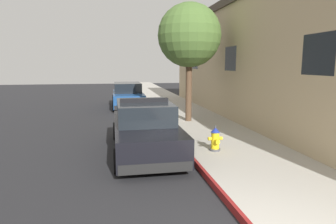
{
  "coord_description": "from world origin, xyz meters",
  "views": [
    {
      "loc": [
        -2.16,
        -3.15,
        2.71
      ],
      "look_at": [
        -0.23,
        7.25,
        1.0
      ],
      "focal_mm": 31.49,
      "sensor_mm": 36.0,
      "label": 1
    }
  ],
  "objects_px": {
    "police_cruiser": "(145,128)",
    "parked_car_silver_ahead": "(128,96)",
    "fire_hydrant": "(215,139)",
    "street_tree": "(189,36)"
  },
  "relations": [
    {
      "from": "street_tree",
      "to": "fire_hydrant",
      "type": "bearing_deg",
      "value": -94.87
    },
    {
      "from": "parked_car_silver_ahead",
      "to": "street_tree",
      "type": "bearing_deg",
      "value": -67.89
    },
    {
      "from": "parked_car_silver_ahead",
      "to": "fire_hydrant",
      "type": "distance_m",
      "value": 11.0
    },
    {
      "from": "parked_car_silver_ahead",
      "to": "street_tree",
      "type": "height_order",
      "value": "street_tree"
    },
    {
      "from": "parked_car_silver_ahead",
      "to": "fire_hydrant",
      "type": "height_order",
      "value": "parked_car_silver_ahead"
    },
    {
      "from": "police_cruiser",
      "to": "fire_hydrant",
      "type": "xyz_separation_m",
      "value": [
        2.02,
        -0.81,
        -0.23
      ]
    },
    {
      "from": "police_cruiser",
      "to": "fire_hydrant",
      "type": "bearing_deg",
      "value": -21.96
    },
    {
      "from": "police_cruiser",
      "to": "parked_car_silver_ahead",
      "type": "xyz_separation_m",
      "value": [
        -0.03,
        9.99,
        -0.0
      ]
    },
    {
      "from": "parked_car_silver_ahead",
      "to": "police_cruiser",
      "type": "bearing_deg",
      "value": -89.82
    },
    {
      "from": "police_cruiser",
      "to": "parked_car_silver_ahead",
      "type": "relative_size",
      "value": 1.0
    }
  ]
}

